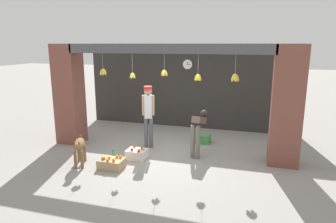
{
  "coord_description": "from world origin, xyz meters",
  "views": [
    {
      "loc": [
        2.23,
        -7.07,
        2.87
      ],
      "look_at": [
        0.0,
        0.43,
        1.09
      ],
      "focal_mm": 32.0,
      "sensor_mm": 36.0,
      "label": 1
    }
  ],
  "objects_px": {
    "produce_box_green": "(201,139)",
    "wall_clock": "(188,64)",
    "dog": "(79,146)",
    "fruit_crate_apples": "(137,154)",
    "fruit_crate_oranges": "(112,163)",
    "worker_stooping": "(199,127)",
    "water_bottle": "(113,155)",
    "shopkeeper": "(148,111)"
  },
  "relations": [
    {
      "from": "produce_box_green",
      "to": "wall_clock",
      "type": "distance_m",
      "value": 2.69
    },
    {
      "from": "dog",
      "to": "fruit_crate_apples",
      "type": "xyz_separation_m",
      "value": [
        1.14,
        0.8,
        -0.36
      ]
    },
    {
      "from": "dog",
      "to": "fruit_crate_oranges",
      "type": "height_order",
      "value": "dog"
    },
    {
      "from": "worker_stooping",
      "to": "produce_box_green",
      "type": "relative_size",
      "value": 2.27
    },
    {
      "from": "produce_box_green",
      "to": "water_bottle",
      "type": "height_order",
      "value": "produce_box_green"
    },
    {
      "from": "water_bottle",
      "to": "wall_clock",
      "type": "distance_m",
      "value": 4.16
    },
    {
      "from": "fruit_crate_oranges",
      "to": "shopkeeper",
      "type": "bearing_deg",
      "value": 78.0
    },
    {
      "from": "shopkeeper",
      "to": "wall_clock",
      "type": "distance_m",
      "value": 2.67
    },
    {
      "from": "dog",
      "to": "wall_clock",
      "type": "bearing_deg",
      "value": 132.93
    },
    {
      "from": "water_bottle",
      "to": "dog",
      "type": "bearing_deg",
      "value": -133.15
    },
    {
      "from": "produce_box_green",
      "to": "wall_clock",
      "type": "xyz_separation_m",
      "value": [
        -0.8,
        1.53,
        2.06
      ]
    },
    {
      "from": "dog",
      "to": "fruit_crate_oranges",
      "type": "relative_size",
      "value": 1.49
    },
    {
      "from": "dog",
      "to": "shopkeeper",
      "type": "xyz_separation_m",
      "value": [
        1.14,
        1.68,
        0.56
      ]
    },
    {
      "from": "dog",
      "to": "shopkeeper",
      "type": "relative_size",
      "value": 0.49
    },
    {
      "from": "shopkeeper",
      "to": "wall_clock",
      "type": "relative_size",
      "value": 5.13
    },
    {
      "from": "dog",
      "to": "fruit_crate_apples",
      "type": "distance_m",
      "value": 1.44
    },
    {
      "from": "worker_stooping",
      "to": "fruit_crate_oranges",
      "type": "height_order",
      "value": "worker_stooping"
    },
    {
      "from": "worker_stooping",
      "to": "fruit_crate_apples",
      "type": "bearing_deg",
      "value": -147.06
    },
    {
      "from": "shopkeeper",
      "to": "wall_clock",
      "type": "xyz_separation_m",
      "value": [
        0.55,
        2.35,
        1.14
      ]
    },
    {
      "from": "fruit_crate_oranges",
      "to": "produce_box_green",
      "type": "distance_m",
      "value": 2.97
    },
    {
      "from": "dog",
      "to": "worker_stooping",
      "type": "xyz_separation_m",
      "value": [
        2.59,
        1.49,
        0.27
      ]
    },
    {
      "from": "fruit_crate_apples",
      "to": "water_bottle",
      "type": "relative_size",
      "value": 2.11
    },
    {
      "from": "worker_stooping",
      "to": "fruit_crate_apples",
      "type": "distance_m",
      "value": 1.72
    },
    {
      "from": "fruit_crate_apples",
      "to": "produce_box_green",
      "type": "relative_size",
      "value": 0.99
    },
    {
      "from": "dog",
      "to": "worker_stooping",
      "type": "bearing_deg",
      "value": 95.64
    },
    {
      "from": "shopkeeper",
      "to": "fruit_crate_oranges",
      "type": "distance_m",
      "value": 1.89
    },
    {
      "from": "fruit_crate_oranges",
      "to": "wall_clock",
      "type": "distance_m",
      "value": 4.56
    },
    {
      "from": "shopkeeper",
      "to": "water_bottle",
      "type": "bearing_deg",
      "value": 45.84
    },
    {
      "from": "water_bottle",
      "to": "fruit_crate_oranges",
      "type": "bearing_deg",
      "value": -67.14
    },
    {
      "from": "fruit_crate_oranges",
      "to": "wall_clock",
      "type": "relative_size",
      "value": 1.69
    },
    {
      "from": "produce_box_green",
      "to": "wall_clock",
      "type": "height_order",
      "value": "wall_clock"
    },
    {
      "from": "produce_box_green",
      "to": "shopkeeper",
      "type": "bearing_deg",
      "value": -148.81
    },
    {
      "from": "fruit_crate_apples",
      "to": "water_bottle",
      "type": "bearing_deg",
      "value": -161.91
    },
    {
      "from": "fruit_crate_apples",
      "to": "wall_clock",
      "type": "xyz_separation_m",
      "value": [
        0.55,
        3.23,
        2.06
      ]
    },
    {
      "from": "worker_stooping",
      "to": "wall_clock",
      "type": "bearing_deg",
      "value": 116.77
    },
    {
      "from": "wall_clock",
      "to": "fruit_crate_oranges",
      "type": "bearing_deg",
      "value": -102.74
    },
    {
      "from": "shopkeeper",
      "to": "water_bottle",
      "type": "relative_size",
      "value": 7.48
    },
    {
      "from": "fruit_crate_apples",
      "to": "wall_clock",
      "type": "distance_m",
      "value": 3.87
    },
    {
      "from": "worker_stooping",
      "to": "produce_box_green",
      "type": "xyz_separation_m",
      "value": [
        -0.09,
        1.01,
        -0.62
      ]
    },
    {
      "from": "fruit_crate_apples",
      "to": "wall_clock",
      "type": "relative_size",
      "value": 1.44
    },
    {
      "from": "dog",
      "to": "worker_stooping",
      "type": "relative_size",
      "value": 0.76
    },
    {
      "from": "fruit_crate_apples",
      "to": "produce_box_green",
      "type": "xyz_separation_m",
      "value": [
        1.36,
        1.7,
        0.0
      ]
    }
  ]
}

